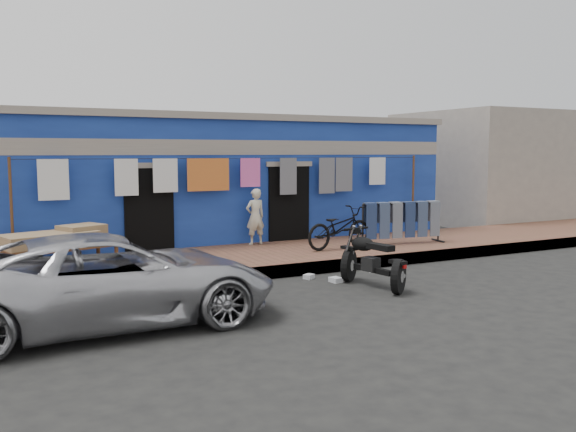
% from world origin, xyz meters
% --- Properties ---
extents(ground, '(80.00, 80.00, 0.00)m').
position_xyz_m(ground, '(0.00, 0.00, 0.00)').
color(ground, black).
rests_on(ground, ground).
extents(sidewalk, '(28.00, 3.00, 0.25)m').
position_xyz_m(sidewalk, '(0.00, 3.00, 0.12)').
color(sidewalk, brown).
rests_on(sidewalk, ground).
extents(curb, '(28.00, 0.10, 0.25)m').
position_xyz_m(curb, '(0.00, 1.55, 0.12)').
color(curb, gray).
rests_on(curb, ground).
extents(building, '(12.20, 5.20, 3.36)m').
position_xyz_m(building, '(-0.00, 6.99, 1.69)').
color(building, navy).
rests_on(building, ground).
extents(neighbor_right, '(6.00, 5.00, 3.80)m').
position_xyz_m(neighbor_right, '(11.00, 7.00, 1.90)').
color(neighbor_right, '#9E9384').
rests_on(neighbor_right, ground).
extents(clothesline, '(10.06, 0.06, 2.10)m').
position_xyz_m(clothesline, '(-0.13, 4.25, 1.81)').
color(clothesline, brown).
rests_on(clothesline, sidewalk).
extents(car, '(4.82, 2.23, 1.35)m').
position_xyz_m(car, '(-4.00, -0.28, 0.68)').
color(car, '#BAB9BF').
rests_on(car, ground).
extents(seated_person, '(0.50, 0.36, 1.33)m').
position_xyz_m(seated_person, '(0.26, 4.20, 0.92)').
color(seated_person, beige).
rests_on(seated_person, sidewalk).
extents(bicycle, '(1.88, 0.92, 1.17)m').
position_xyz_m(bicycle, '(1.72, 2.78, 0.83)').
color(bicycle, black).
rests_on(bicycle, sidewalk).
extents(motorcycle, '(1.04, 1.79, 1.05)m').
position_xyz_m(motorcycle, '(0.71, 0.03, 0.52)').
color(motorcycle, black).
rests_on(motorcycle, ground).
extents(charpoy, '(2.72, 2.21, 0.73)m').
position_xyz_m(charpoy, '(-4.20, 3.40, 0.61)').
color(charpoy, brown).
rests_on(charpoy, sidewalk).
extents(jeans_rack, '(2.29, 1.07, 1.04)m').
position_xyz_m(jeans_rack, '(3.46, 2.75, 0.77)').
color(jeans_rack, black).
rests_on(jeans_rack, sidewalk).
extents(litter_a, '(0.25, 0.23, 0.09)m').
position_xyz_m(litter_a, '(0.04, 1.20, 0.04)').
color(litter_a, silver).
rests_on(litter_a, ground).
extents(litter_b, '(0.18, 0.19, 0.08)m').
position_xyz_m(litter_b, '(1.52, 1.20, 0.04)').
color(litter_b, silver).
rests_on(litter_b, ground).
extents(litter_c, '(0.21, 0.25, 0.09)m').
position_xyz_m(litter_c, '(0.34, 0.70, 0.05)').
color(litter_c, silver).
rests_on(litter_c, ground).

